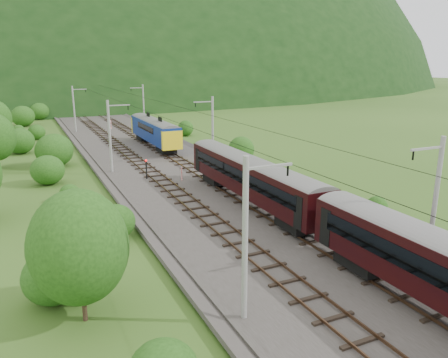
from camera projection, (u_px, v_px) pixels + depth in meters
name	position (u px, v px, depth m)	size (l,w,h in m)	color
ground	(345.00, 295.00, 23.79)	(600.00, 600.00, 0.00)	#325219
railbed	(255.00, 230.00, 32.49)	(14.00, 220.00, 0.30)	#38332D
track_left	(226.00, 233.00, 31.45)	(2.40, 220.00, 0.27)	brown
track_right	(283.00, 223.00, 33.42)	(2.40, 220.00, 0.27)	brown
catenary_left	(110.00, 135.00, 48.09)	(2.54, 192.28, 8.00)	gray
catenary_right	(212.00, 128.00, 53.11)	(2.54, 192.28, 8.00)	gray
overhead_wires	(257.00, 138.00, 30.69)	(4.83, 198.00, 0.03)	black
mountain_main	(44.00, 84.00, 251.15)	(504.00, 360.00, 244.00)	black
hazard_post_near	(182.00, 174.00, 45.49)	(0.15, 0.15, 1.43)	red
hazard_post_far	(111.00, 125.00, 80.46)	(0.17, 0.17, 1.62)	red
signal	(146.00, 167.00, 45.95)	(0.23, 0.23, 2.10)	black
vegetation_left	(20.00, 189.00, 33.69)	(13.42, 147.67, 6.81)	#1D4412
vegetation_right	(287.00, 168.00, 46.75)	(4.84, 93.77, 2.96)	#1D4412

